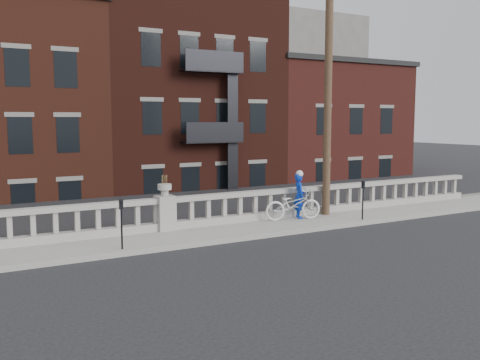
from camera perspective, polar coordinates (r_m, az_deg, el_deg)
name	(u,v)px	position (r m, az deg, el deg)	size (l,w,h in m)	color
ground	(224,263)	(13.78, -1.76, -8.88)	(120.00, 120.00, 0.00)	black
sidewalk	(177,238)	(16.39, -6.73, -6.15)	(32.00, 2.20, 0.15)	gray
balustrade	(165,215)	(17.14, -8.00, -3.68)	(28.00, 0.34, 1.03)	gray
planter_pedestal	(165,209)	(17.11, -8.01, -3.05)	(0.55, 0.55, 1.76)	gray
lower_level	(59,135)	(35.45, -18.79, 4.52)	(80.00, 44.00, 20.80)	#605E59
utility_pole	(328,75)	(19.80, 9.40, 11.01)	(1.60, 0.28, 10.00)	#422D1E
parking_meter_c	(121,218)	(14.76, -12.53, -4.03)	(0.10, 0.09, 1.36)	black
parking_meter_d	(363,196)	(19.13, 12.97, -1.64)	(0.10, 0.09, 1.36)	black
bicycle	(293,205)	(18.74, 5.68, -2.63)	(0.71, 2.05, 1.08)	silver
cyclist	(299,196)	(19.06, 6.34, -1.69)	(0.58, 0.38, 1.60)	#0B2DAB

